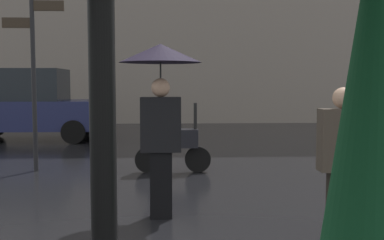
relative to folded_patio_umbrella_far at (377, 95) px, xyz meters
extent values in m
cylinder|color=black|center=(-0.86, 0.05, -0.31)|extent=(0.08, 0.08, 2.46)
cone|color=#144C28|center=(0.00, 0.00, 0.08)|extent=(0.35, 0.35, 1.30)
cube|color=black|center=(-0.76, 3.90, -1.15)|extent=(0.26, 0.16, 0.79)
cube|color=black|center=(-0.76, 3.90, -0.44)|extent=(0.47, 0.21, 0.63)
sphere|color=tan|center=(-0.76, 3.90, -0.01)|extent=(0.22, 0.22, 0.22)
cylinder|color=black|center=(-0.76, 3.90, 0.13)|extent=(0.02, 0.02, 0.30)
cone|color=black|center=(-0.76, 3.90, 0.38)|extent=(0.95, 0.95, 0.21)
cube|color=#2A241E|center=(0.99, 2.87, -1.17)|extent=(0.24, 0.15, 0.74)
cube|color=#473D33|center=(0.99, 2.87, -0.50)|extent=(0.44, 0.20, 0.60)
sphere|color=tan|center=(0.99, 2.87, -0.10)|extent=(0.20, 0.20, 0.20)
cube|color=brown|center=(1.19, 2.87, -0.59)|extent=(0.12, 0.24, 0.28)
cylinder|color=black|center=(-0.17, 6.66, -1.31)|extent=(0.46, 0.09, 0.46)
cylinder|color=black|center=(-1.05, 6.66, -1.31)|extent=(0.46, 0.09, 0.46)
cube|color=black|center=(-0.61, 6.66, -0.93)|extent=(0.88, 0.32, 0.32)
cube|color=black|center=(-1.01, 6.66, -0.65)|extent=(0.28, 0.28, 0.24)
cylinder|color=black|center=(-0.21, 6.66, -0.58)|extent=(0.06, 0.06, 0.55)
cube|color=#1E234C|center=(-4.52, 11.51, -0.83)|extent=(4.12, 1.74, 0.79)
cube|color=black|center=(-4.73, 11.51, 0.00)|extent=(2.26, 1.60, 0.87)
cylinder|color=black|center=(-3.19, 12.38, -1.23)|extent=(0.62, 0.18, 0.62)
cylinder|color=black|center=(-3.19, 10.64, -1.23)|extent=(0.62, 0.18, 0.62)
cylinder|color=black|center=(-3.08, 6.90, 0.05)|extent=(0.08, 0.08, 3.19)
cube|color=#33281E|center=(-2.80, 6.90, 1.40)|extent=(0.56, 0.04, 0.18)
cube|color=#33281E|center=(-3.34, 6.90, 1.10)|extent=(0.52, 0.04, 0.18)
camera|label=1|loc=(-0.65, -1.41, 0.04)|focal=43.02mm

